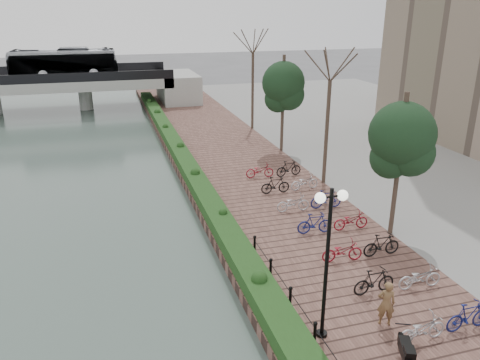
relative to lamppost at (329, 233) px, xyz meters
name	(u,v)px	position (x,y,z in m)	size (l,w,h in m)	color
promenade	(252,184)	(2.22, 14.21, -3.84)	(8.00, 75.00, 0.50)	brown
inland_pavement	(471,161)	(18.22, 14.21, -3.84)	(24.00, 75.00, 0.50)	gray
hedge	(189,168)	(-1.18, 16.71, -3.29)	(1.10, 56.00, 0.60)	#1C3714
chain_fence	(330,355)	(-0.38, -1.29, -3.24)	(0.10, 14.10, 0.70)	black
lamppost	(329,233)	(0.00, 0.00, 0.00)	(1.02, 0.32, 5.00)	black
motorcycle	(406,349)	(1.80, -1.77, -3.14)	(0.45, 1.43, 0.89)	black
pedestrian	(386,303)	(2.22, -0.06, -2.80)	(0.58, 0.38, 1.58)	brown
bicycle_parking	(332,222)	(3.70, 6.65, -3.12)	(2.40, 17.32, 1.00)	silver
street_trees	(356,145)	(6.22, 9.39, -0.40)	(3.20, 37.12, 6.80)	#3B2A23
bridge	(6,81)	(-15.28, 41.71, -0.72)	(36.00, 10.77, 6.50)	#ADADA8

